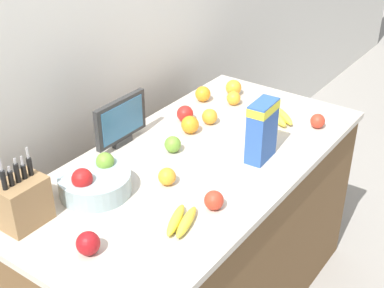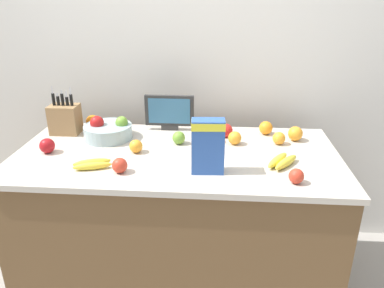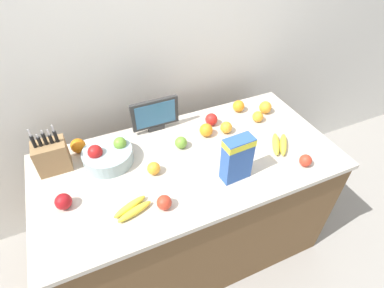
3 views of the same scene
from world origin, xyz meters
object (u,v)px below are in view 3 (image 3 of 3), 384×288
at_px(cereal_box, 237,157).
at_px(apple_middle, 63,202).
at_px(apple_front, 164,202).
at_px(apple_near_bananas, 306,160).
at_px(orange_by_cereal, 206,130).
at_px(orange_mid_left, 258,117).
at_px(knife_block, 52,156).
at_px(banana_bunch_left, 132,209).
at_px(apple_rightmost, 211,119).
at_px(orange_back_center, 239,106).
at_px(orange_mid_right, 265,107).
at_px(fruit_bowl, 108,155).
at_px(orange_front_right, 78,146).
at_px(apple_rear, 181,143).
at_px(orange_near_bowl, 226,127).
at_px(orange_front_center, 154,168).
at_px(small_monitor, 155,114).
at_px(banana_bunch_right, 280,144).

height_order(cereal_box, apple_middle, cereal_box).
relative_size(apple_front, apple_near_bananas, 1.06).
xyz_separation_m(orange_by_cereal, orange_mid_left, (0.37, -0.00, -0.01)).
relative_size(knife_block, orange_by_cereal, 3.48).
distance_m(banana_bunch_left, apple_rightmost, 0.80).
bearing_deg(apple_front, orange_back_center, 37.16).
distance_m(orange_mid_right, orange_mid_left, 0.12).
xyz_separation_m(apple_middle, orange_by_cereal, (0.86, 0.22, 0.00)).
xyz_separation_m(fruit_bowl, banana_bunch_left, (0.03, -0.39, -0.03)).
bearing_deg(orange_by_cereal, banana_bunch_left, -146.73).
distance_m(apple_middle, orange_front_right, 0.40).
height_order(apple_rear, orange_by_cereal, orange_by_cereal).
bearing_deg(orange_front_right, apple_front, -61.23).
height_order(apple_near_bananas, orange_near_bowl, orange_near_bowl).
height_order(orange_near_bowl, orange_by_cereal, orange_by_cereal).
distance_m(apple_near_bananas, orange_mid_left, 0.45).
xyz_separation_m(orange_near_bowl, orange_mid_right, (0.35, 0.08, 0.00)).
relative_size(apple_near_bananas, orange_front_center, 0.97).
relative_size(apple_middle, apple_near_bananas, 1.16).
xyz_separation_m(apple_rightmost, orange_front_center, (-0.48, -0.26, -0.00)).
xyz_separation_m(knife_block, small_monitor, (0.61, 0.10, 0.03)).
xyz_separation_m(small_monitor, orange_by_cereal, (0.26, -0.18, -0.08)).
bearing_deg(orange_mid_left, orange_by_cereal, 179.46).
bearing_deg(apple_middle, orange_front_center, 4.89).
distance_m(banana_bunch_right, apple_rightmost, 0.45).
bearing_deg(apple_middle, orange_mid_right, 11.65).
xyz_separation_m(apple_near_bananas, orange_front_right, (-1.13, 0.62, 0.01)).
bearing_deg(orange_near_bowl, fruit_bowl, 177.23).
bearing_deg(apple_rightmost, orange_mid_right, -3.94).
bearing_deg(fruit_bowl, banana_bunch_right, -16.68).
relative_size(apple_middle, orange_front_center, 1.13).
relative_size(banana_bunch_left, apple_near_bananas, 2.87).
distance_m(knife_block, small_monitor, 0.62).
bearing_deg(orange_front_center, orange_near_bowl, 16.32).
bearing_deg(small_monitor, apple_rear, -70.51).
relative_size(fruit_bowl, orange_front_right, 3.23).
xyz_separation_m(small_monitor, cereal_box, (0.25, -0.55, 0.03)).
height_order(cereal_box, banana_bunch_left, cereal_box).
relative_size(fruit_bowl, apple_rightmost, 3.46).
relative_size(small_monitor, orange_front_center, 4.19).
bearing_deg(orange_front_right, banana_bunch_left, -72.50).
bearing_deg(orange_mid_right, apple_middle, -168.35).
distance_m(orange_near_bowl, orange_front_center, 0.55).
distance_m(apple_near_bananas, orange_front_center, 0.83).
height_order(apple_rightmost, orange_mid_left, apple_rightmost).
relative_size(apple_rear, orange_back_center, 0.90).
bearing_deg(banana_bunch_left, apple_near_bananas, -4.84).
height_order(knife_block, apple_rightmost, knife_block).
relative_size(banana_bunch_right, orange_near_bowl, 2.75).
relative_size(knife_block, apple_near_bananas, 4.17).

